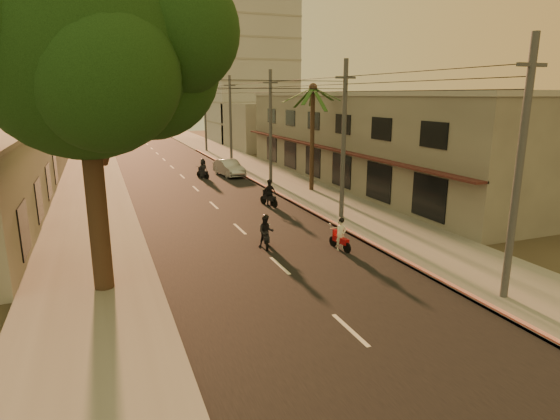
# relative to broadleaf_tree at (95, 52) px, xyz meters

# --- Properties ---
(ground) EXTENTS (160.00, 160.00, 0.00)m
(ground) POSITION_rel_broadleaf_tree_xyz_m (6.61, -2.14, -8.48)
(ground) COLOR #383023
(ground) RESTS_ON ground
(road) EXTENTS (10.00, 140.00, 0.02)m
(road) POSITION_rel_broadleaf_tree_xyz_m (6.61, 17.86, -8.47)
(road) COLOR black
(road) RESTS_ON ground
(sidewalk_right) EXTENTS (5.00, 140.00, 0.12)m
(sidewalk_right) POSITION_rel_broadleaf_tree_xyz_m (14.11, 17.86, -8.42)
(sidewalk_right) COLOR slate
(sidewalk_right) RESTS_ON ground
(sidewalk_left) EXTENTS (5.00, 140.00, 0.12)m
(sidewalk_left) POSITION_rel_broadleaf_tree_xyz_m (-0.89, 17.86, -8.42)
(sidewalk_left) COLOR slate
(sidewalk_left) RESTS_ON ground
(curb_stripe) EXTENTS (0.20, 60.00, 0.20)m
(curb_stripe) POSITION_rel_broadleaf_tree_xyz_m (11.71, 12.86, -8.38)
(curb_stripe) COLOR red
(curb_stripe) RESTS_ON ground
(shophouse_row) EXTENTS (8.80, 34.20, 7.30)m
(shophouse_row) POSITION_rel_broadleaf_tree_xyz_m (20.57, 15.86, -4.83)
(shophouse_row) COLOR gray
(shophouse_row) RESTS_ON ground
(distant_tower) EXTENTS (12.10, 12.10, 28.00)m
(distant_tower) POSITION_rel_broadleaf_tree_xyz_m (22.61, 53.86, 5.52)
(distant_tower) COLOR #B7B5B2
(distant_tower) RESTS_ON ground
(broadleaf_tree) EXTENTS (9.60, 8.70, 12.10)m
(broadleaf_tree) POSITION_rel_broadleaf_tree_xyz_m (0.00, 0.00, 0.00)
(broadleaf_tree) COLOR black
(broadleaf_tree) RESTS_ON ground
(palm_tree) EXTENTS (5.00, 5.00, 8.20)m
(palm_tree) POSITION_rel_broadleaf_tree_xyz_m (14.61, 13.86, -1.33)
(palm_tree) COLOR black
(palm_tree) RESTS_ON ground
(utility_poles) EXTENTS (1.20, 48.26, 9.00)m
(utility_poles) POSITION_rel_broadleaf_tree_xyz_m (12.81, 17.86, -1.94)
(utility_poles) COLOR #38383A
(utility_poles) RESTS_ON ground
(filler_right) EXTENTS (8.00, 14.00, 6.00)m
(filler_right) POSITION_rel_broadleaf_tree_xyz_m (20.61, 42.86, -5.48)
(filler_right) COLOR gray
(filler_right) RESTS_ON ground
(filler_left_near) EXTENTS (8.00, 14.00, 4.40)m
(filler_left_near) POSITION_rel_broadleaf_tree_xyz_m (-7.39, 31.86, -6.28)
(filler_left_near) COLOR gray
(filler_left_near) RESTS_ON ground
(filler_left_far) EXTENTS (8.00, 14.00, 7.00)m
(filler_left_far) POSITION_rel_broadleaf_tree_xyz_m (-7.39, 49.86, -4.98)
(filler_left_far) COLOR gray
(filler_left_far) RESTS_ON ground
(scooter_red) EXTENTS (0.69, 1.62, 1.59)m
(scooter_red) POSITION_rel_broadleaf_tree_xyz_m (10.03, 0.81, -7.78)
(scooter_red) COLOR black
(scooter_red) RESTS_ON ground
(scooter_mid_a) EXTENTS (1.03, 1.62, 1.62)m
(scooter_mid_a) POSITION_rel_broadleaf_tree_xyz_m (6.91, 2.44, -7.73)
(scooter_mid_a) COLOR black
(scooter_mid_a) RESTS_ON ground
(scooter_mid_b) EXTENTS (1.21, 1.78, 1.79)m
(scooter_mid_b) POSITION_rel_broadleaf_tree_xyz_m (9.98, 10.41, -7.66)
(scooter_mid_b) COLOR black
(scooter_mid_b) RESTS_ON ground
(scooter_far_a) EXTENTS (1.16, 1.66, 1.72)m
(scooter_far_a) POSITION_rel_broadleaf_tree_xyz_m (8.17, 22.30, -7.69)
(scooter_far_a) COLOR black
(scooter_far_a) RESTS_ON ground
(parked_car) EXTENTS (2.56, 4.75, 1.45)m
(parked_car) POSITION_rel_broadleaf_tree_xyz_m (10.61, 22.74, -7.75)
(parked_car) COLOR #A1A4A9
(parked_car) RESTS_ON ground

